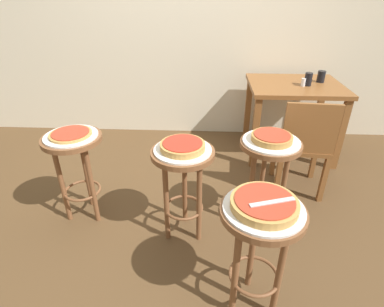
# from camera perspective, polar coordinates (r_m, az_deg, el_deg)

# --- Properties ---
(ground_plane) EXTENTS (6.00, 6.00, 0.00)m
(ground_plane) POSITION_cam_1_polar(r_m,az_deg,el_deg) (2.47, -3.06, -11.56)
(ground_plane) COLOR brown
(stool_foreground) EXTENTS (0.41, 0.41, 0.68)m
(stool_foreground) POSITION_cam_1_polar(r_m,az_deg,el_deg) (1.61, 12.44, -14.78)
(stool_foreground) COLOR brown
(stool_foreground) RESTS_ON ground_plane
(serving_plate_foreground) EXTENTS (0.39, 0.39, 0.01)m
(serving_plate_foreground) POSITION_cam_1_polar(r_m,az_deg,el_deg) (1.50, 13.15, -9.91)
(serving_plate_foreground) COLOR silver
(serving_plate_foreground) RESTS_ON stool_foreground
(pizza_foreground) EXTENTS (0.32, 0.32, 0.05)m
(pizza_foreground) POSITION_cam_1_polar(r_m,az_deg,el_deg) (1.48, 13.28, -9.05)
(pizza_foreground) COLOR tan
(pizza_foreground) RESTS_ON serving_plate_foreground
(stool_middle) EXTENTS (0.41, 0.41, 0.68)m
(stool_middle) POSITION_cam_1_polar(r_m,az_deg,el_deg) (2.03, -1.67, -3.68)
(stool_middle) COLOR brown
(stool_middle) RESTS_ON ground_plane
(serving_plate_middle) EXTENTS (0.37, 0.37, 0.01)m
(serving_plate_middle) POSITION_cam_1_polar(r_m,az_deg,el_deg) (1.94, -1.74, 0.68)
(serving_plate_middle) COLOR white
(serving_plate_middle) RESTS_ON stool_middle
(pizza_middle) EXTENTS (0.29, 0.29, 0.05)m
(pizza_middle) POSITION_cam_1_polar(r_m,az_deg,el_deg) (1.93, -1.76, 1.43)
(pizza_middle) COLOR tan
(pizza_middle) RESTS_ON serving_plate_middle
(stool_leftside) EXTENTS (0.41, 0.41, 0.68)m
(stool_leftside) POSITION_cam_1_polar(r_m,az_deg,el_deg) (2.19, 13.96, -1.88)
(stool_leftside) COLOR brown
(stool_leftside) RESTS_ON ground_plane
(serving_plate_leftside) EXTENTS (0.38, 0.38, 0.01)m
(serving_plate_leftside) POSITION_cam_1_polar(r_m,az_deg,el_deg) (2.11, 14.52, 2.21)
(serving_plate_leftside) COLOR white
(serving_plate_leftside) RESTS_ON stool_leftside
(pizza_leftside) EXTENTS (0.27, 0.27, 0.05)m
(pizza_leftside) POSITION_cam_1_polar(r_m,az_deg,el_deg) (2.10, 14.61, 2.90)
(pizza_leftside) COLOR #B78442
(pizza_leftside) RESTS_ON serving_plate_leftside
(stool_rear) EXTENTS (0.41, 0.41, 0.68)m
(stool_rear) POSITION_cam_1_polar(r_m,az_deg,el_deg) (2.35, -20.82, -0.82)
(stool_rear) COLOR brown
(stool_rear) RESTS_ON ground_plane
(serving_plate_rear) EXTENTS (0.36, 0.36, 0.01)m
(serving_plate_rear) POSITION_cam_1_polar(r_m,az_deg,el_deg) (2.27, -21.59, 3.02)
(serving_plate_rear) COLOR silver
(serving_plate_rear) RESTS_ON stool_rear
(pizza_rear) EXTENTS (0.29, 0.29, 0.02)m
(pizza_rear) POSITION_cam_1_polar(r_m,az_deg,el_deg) (2.27, -21.66, 3.38)
(pizza_rear) COLOR tan
(pizza_rear) RESTS_ON serving_plate_rear
(dining_table) EXTENTS (0.89, 0.75, 0.75)m
(dining_table) POSITION_cam_1_polar(r_m,az_deg,el_deg) (3.27, 18.40, 10.11)
(dining_table) COLOR brown
(dining_table) RESTS_ON ground_plane
(cup_near_edge) EXTENTS (0.07, 0.07, 0.12)m
(cup_near_edge) POSITION_cam_1_polar(r_m,az_deg,el_deg) (3.19, 20.78, 12.78)
(cup_near_edge) COLOR black
(cup_near_edge) RESTS_ON dining_table
(cup_far_edge) EXTENTS (0.07, 0.07, 0.11)m
(cup_far_edge) POSITION_cam_1_polar(r_m,az_deg,el_deg) (3.36, 22.85, 13.03)
(cup_far_edge) COLOR black
(cup_far_edge) RESTS_ON dining_table
(condiment_shaker) EXTENTS (0.04, 0.04, 0.07)m
(condiment_shaker) POSITION_cam_1_polar(r_m,az_deg,el_deg) (3.17, 19.96, 12.33)
(condiment_shaker) COLOR white
(condiment_shaker) RESTS_ON dining_table
(wooden_chair) EXTENTS (0.43, 0.43, 0.85)m
(wooden_chair) POSITION_cam_1_polar(r_m,az_deg,el_deg) (2.65, 20.03, 1.70)
(wooden_chair) COLOR brown
(wooden_chair) RESTS_ON ground_plane
(pizza_server_knife) EXTENTS (0.22, 0.09, 0.01)m
(pizza_server_knife) POSITION_cam_1_polar(r_m,az_deg,el_deg) (1.45, 14.69, -8.70)
(pizza_server_knife) COLOR silver
(pizza_server_knife) RESTS_ON pizza_foreground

